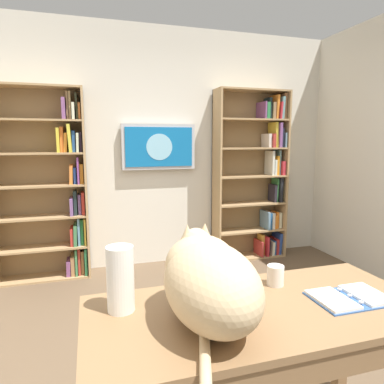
{
  "coord_description": "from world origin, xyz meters",
  "views": [
    {
      "loc": [
        0.7,
        1.72,
        1.44
      ],
      "look_at": [
        -0.13,
        -1.02,
        1.01
      ],
      "focal_mm": 32.23,
      "sensor_mm": 36.0,
      "label": 1
    }
  ],
  "objects": [
    {
      "name": "wall_back",
      "position": [
        0.0,
        -2.23,
        1.35
      ],
      "size": [
        4.52,
        0.06,
        2.7
      ],
      "primitive_type": "cube",
      "color": "silver",
      "rests_on": "ground"
    },
    {
      "name": "bookshelf_left",
      "position": [
        -1.29,
        -2.06,
        1.01
      ],
      "size": [
        0.89,
        0.28,
        2.03
      ],
      "color": "tan",
      "rests_on": "ground"
    },
    {
      "name": "paper_towel_roll",
      "position": [
        0.59,
        0.37,
        0.89
      ],
      "size": [
        0.11,
        0.11,
        0.27
      ],
      "primitive_type": "cylinder",
      "color": "white",
      "rests_on": "desk"
    },
    {
      "name": "open_binder",
      "position": [
        -0.38,
        0.56,
        0.76
      ],
      "size": [
        0.33,
        0.22,
        0.02
      ],
      "color": "#335999",
      "rests_on": "desk"
    },
    {
      "name": "desk",
      "position": [
        0.03,
        0.54,
        0.64
      ],
      "size": [
        1.45,
        0.65,
        0.75
      ],
      "color": "olive",
      "rests_on": "ground"
    },
    {
      "name": "bookshelf_right",
      "position": [
        1.07,
        -2.06,
        0.97
      ],
      "size": [
        0.92,
        0.28,
        1.97
      ],
      "color": "tan",
      "rests_on": "ground"
    },
    {
      "name": "wall_mounted_tv",
      "position": [
        -0.08,
        -2.15,
        1.37
      ],
      "size": [
        0.83,
        0.07,
        0.51
      ],
      "color": "#B7B7BC"
    },
    {
      "name": "cat",
      "position": [
        0.28,
        0.55,
        0.92
      ],
      "size": [
        0.35,
        0.68,
        0.35
      ],
      "color": "#D1B284",
      "rests_on": "desk"
    },
    {
      "name": "coffee_mug",
      "position": [
        -0.14,
        0.33,
        0.8
      ],
      "size": [
        0.08,
        0.08,
        0.1
      ],
      "primitive_type": "cylinder",
      "color": "white",
      "rests_on": "desk"
    }
  ]
}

